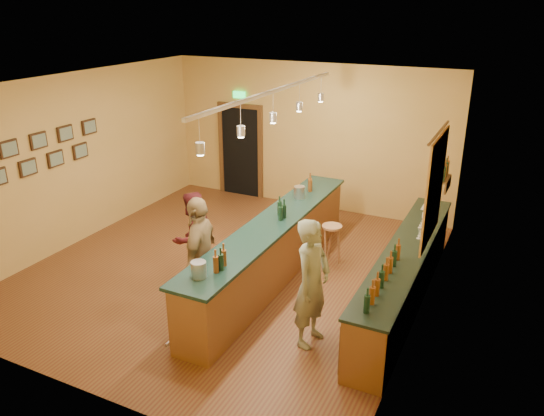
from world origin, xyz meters
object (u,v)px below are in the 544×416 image
at_px(bartender, 312,283).
at_px(customer_b, 201,255).
at_px(tasting_bar, 273,246).
at_px(bar_stool, 332,233).
at_px(customer_a, 193,238).
at_px(back_counter, 405,275).

distance_m(bartender, customer_b, 1.78).
height_order(tasting_bar, bar_stool, tasting_bar).
height_order(customer_a, bar_stool, customer_a).
xyz_separation_m(back_counter, customer_b, (-2.70, -1.49, 0.42)).
xyz_separation_m(tasting_bar, bartender, (1.23, -1.36, 0.30)).
xyz_separation_m(tasting_bar, bar_stool, (0.68, 0.97, -0.02)).
bearing_deg(back_counter, customer_a, -166.35).
bearing_deg(bar_stool, customer_a, -139.20).
relative_size(customer_a, customer_b, 0.86).
bearing_deg(bartender, bar_stool, 20.58).
bearing_deg(bar_stool, customer_b, -118.45).
height_order(bartender, customer_b, customer_b).
bearing_deg(bar_stool, bartender, -76.71).
distance_m(tasting_bar, customer_b, 1.45).
height_order(back_counter, bartender, bartender).
height_order(tasting_bar, customer_a, customer_a).
bearing_deg(customer_b, bar_stool, 137.61).
bearing_deg(tasting_bar, bartender, -47.85).
bearing_deg(tasting_bar, bar_stool, 54.72).
bearing_deg(tasting_bar, customer_b, -112.75).
distance_m(tasting_bar, bartender, 1.86).
distance_m(back_counter, tasting_bar, 2.16).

